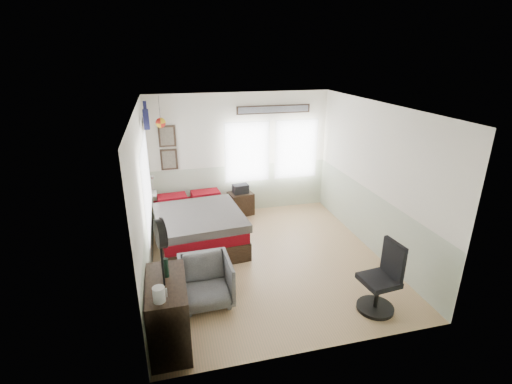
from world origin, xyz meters
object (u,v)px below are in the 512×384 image
armchair (206,282)px  dresser (169,313)px  bed (198,226)px  nightstand (241,203)px  task_chair (382,283)px

armchair → dresser: bearing=-129.3°
armchair → bed: bearing=86.2°
bed → dresser: bearing=-108.4°
armchair → nightstand: 3.21m
nightstand → task_chair: bearing=-83.9°
dresser → nightstand: dresser is taller
bed → nightstand: size_ratio=4.43×
dresser → armchair: (0.55, 0.71, -0.10)m
task_chair → dresser: bearing=172.9°
bed → armchair: bearing=-97.3°
dresser → task_chair: bearing=-1.1°
task_chair → armchair: bearing=156.3°
dresser → task_chair: task_chair is taller
nightstand → task_chair: (1.26, -3.76, 0.17)m
armchair → nightstand: bearing=67.3°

